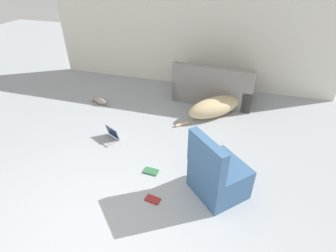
{
  "coord_description": "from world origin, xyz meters",
  "views": [
    {
      "loc": [
        1.32,
        -1.45,
        2.82
      ],
      "look_at": [
        0.32,
        1.95,
        0.47
      ],
      "focal_mm": 28.0,
      "sensor_mm": 36.0,
      "label": 1
    }
  ],
  "objects_px": {
    "dog": "(216,107)",
    "cat": "(99,100)",
    "side_chair": "(217,175)",
    "book_red": "(152,199)",
    "laptop_open": "(110,136)",
    "book_green": "(151,171)",
    "couch": "(214,88)"
  },
  "relations": [
    {
      "from": "dog",
      "to": "side_chair",
      "type": "relative_size",
      "value": 1.33
    },
    {
      "from": "cat",
      "to": "couch",
      "type": "bearing_deg",
      "value": -140.7
    },
    {
      "from": "dog",
      "to": "side_chair",
      "type": "height_order",
      "value": "side_chair"
    },
    {
      "from": "couch",
      "to": "dog",
      "type": "xyz_separation_m",
      "value": [
        0.15,
        -0.72,
        -0.09
      ]
    },
    {
      "from": "couch",
      "to": "laptop_open",
      "type": "bearing_deg",
      "value": 57.61
    },
    {
      "from": "laptop_open",
      "to": "side_chair",
      "type": "bearing_deg",
      "value": 6.85
    },
    {
      "from": "dog",
      "to": "book_red",
      "type": "distance_m",
      "value": 2.55
    },
    {
      "from": "side_chair",
      "to": "cat",
      "type": "bearing_deg",
      "value": 10.84
    },
    {
      "from": "book_red",
      "to": "cat",
      "type": "bearing_deg",
      "value": 132.03
    },
    {
      "from": "side_chair",
      "to": "book_green",
      "type": "bearing_deg",
      "value": 37.3
    },
    {
      "from": "book_green",
      "to": "couch",
      "type": "bearing_deg",
      "value": 78.25
    },
    {
      "from": "book_green",
      "to": "laptop_open",
      "type": "bearing_deg",
      "value": 148.89
    },
    {
      "from": "laptop_open",
      "to": "book_red",
      "type": "distance_m",
      "value": 1.63
    },
    {
      "from": "couch",
      "to": "book_red",
      "type": "xyz_separation_m",
      "value": [
        -0.36,
        -3.21,
        -0.27
      ]
    },
    {
      "from": "dog",
      "to": "book_green",
      "type": "distance_m",
      "value": 2.11
    },
    {
      "from": "dog",
      "to": "cat",
      "type": "distance_m",
      "value": 2.58
    },
    {
      "from": "book_green",
      "to": "book_red",
      "type": "xyz_separation_m",
      "value": [
        0.2,
        -0.52,
        0.0
      ]
    },
    {
      "from": "laptop_open",
      "to": "book_green",
      "type": "relative_size",
      "value": 1.85
    },
    {
      "from": "cat",
      "to": "laptop_open",
      "type": "bearing_deg",
      "value": 144.89
    },
    {
      "from": "dog",
      "to": "book_red",
      "type": "bearing_deg",
      "value": -146.25
    },
    {
      "from": "book_green",
      "to": "book_red",
      "type": "height_order",
      "value": "same"
    },
    {
      "from": "book_red",
      "to": "side_chair",
      "type": "distance_m",
      "value": 0.94
    },
    {
      "from": "cat",
      "to": "book_green",
      "type": "bearing_deg",
      "value": 154.73
    },
    {
      "from": "cat",
      "to": "book_red",
      "type": "distance_m",
      "value": 3.08
    },
    {
      "from": "cat",
      "to": "side_chair",
      "type": "xyz_separation_m",
      "value": [
        2.86,
        -1.9,
        0.25
      ]
    },
    {
      "from": "couch",
      "to": "book_red",
      "type": "bearing_deg",
      "value": 87.67
    },
    {
      "from": "dog",
      "to": "side_chair",
      "type": "bearing_deg",
      "value": -126.92
    },
    {
      "from": "couch",
      "to": "book_red",
      "type": "relative_size",
      "value": 8.24
    },
    {
      "from": "book_red",
      "to": "laptop_open",
      "type": "bearing_deg",
      "value": 136.97
    },
    {
      "from": "couch",
      "to": "side_chair",
      "type": "bearing_deg",
      "value": 102.88
    },
    {
      "from": "cat",
      "to": "dog",
      "type": "bearing_deg",
      "value": -156.99
    },
    {
      "from": "dog",
      "to": "laptop_open",
      "type": "relative_size",
      "value": 3.11
    }
  ]
}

